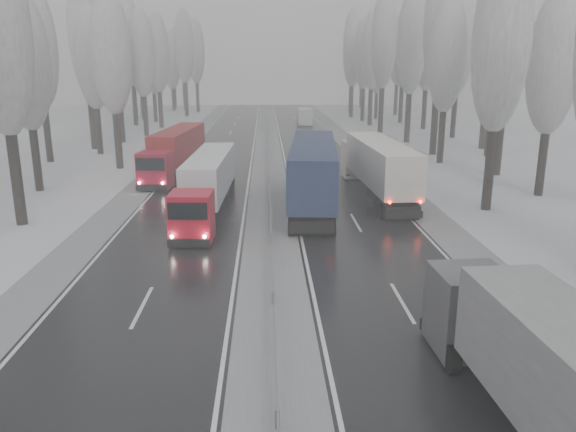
{
  "coord_description": "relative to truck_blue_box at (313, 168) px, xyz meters",
  "views": [
    {
      "loc": [
        -0.24,
        -8.94,
        9.36
      ],
      "look_at": [
        0.82,
        17.64,
        2.2
      ],
      "focal_mm": 35.0,
      "sensor_mm": 36.0,
      "label": 1
    }
  ],
  "objects": [
    {
      "name": "carriageway_right",
      "position": [
        2.29,
        1.65,
        -2.61
      ],
      "size": [
        7.5,
        200.0,
        0.03
      ],
      "primitive_type": "cube",
      "color": "black",
      "rests_on": "ground"
    },
    {
      "name": "carriageway_left",
      "position": [
        -8.21,
        1.65,
        -2.61
      ],
      "size": [
        7.5,
        200.0,
        0.03
      ],
      "primitive_type": "cube",
      "color": "black",
      "rests_on": "ground"
    },
    {
      "name": "median_slush",
      "position": [
        -2.96,
        1.65,
        -2.6
      ],
      "size": [
        3.0,
        200.0,
        0.04
      ],
      "primitive_type": "cube",
      "color": "#94979C",
      "rests_on": "ground"
    },
    {
      "name": "shoulder_right",
      "position": [
        7.24,
        1.65,
        -2.6
      ],
      "size": [
        2.4,
        200.0,
        0.04
      ],
      "primitive_type": "cube",
      "color": "#94979C",
      "rests_on": "ground"
    },
    {
      "name": "shoulder_left",
      "position": [
        -13.16,
        1.65,
        -2.6
      ],
      "size": [
        2.4,
        200.0,
        0.04
      ],
      "primitive_type": "cube",
      "color": "#94979C",
      "rests_on": "ground"
    },
    {
      "name": "median_guardrail",
      "position": [
        -2.96,
        1.64,
        -2.02
      ],
      "size": [
        0.12,
        200.0,
        0.76
      ],
      "color": "slate",
      "rests_on": "ground"
    },
    {
      "name": "tree_18",
      "position": [
        11.55,
        -1.31,
        8.08
      ],
      "size": [
        3.6,
        3.6,
        16.58
      ],
      "color": "black",
      "rests_on": "ground"
    },
    {
      "name": "tree_19",
      "position": [
        17.06,
        2.69,
        6.8
      ],
      "size": [
        3.6,
        3.6,
        14.57
      ],
      "color": "black",
      "rests_on": "ground"
    },
    {
      "name": "tree_20",
      "position": [
        14.94,
        6.82,
        7.52
      ],
      "size": [
        3.6,
        3.6,
        15.71
      ],
      "color": "black",
      "rests_on": "ground"
    },
    {
      "name": "tree_21",
      "position": [
        17.17,
        10.82,
        9.38
      ],
      "size": [
        3.6,
        3.6,
        18.62
      ],
      "color": "black",
      "rests_on": "ground"
    },
    {
      "name": "tree_22",
      "position": [
        14.07,
        17.25,
        7.62
      ],
      "size": [
        3.6,
        3.6,
        15.86
      ],
      "color": "black",
      "rests_on": "ground"
    },
    {
      "name": "tree_23",
      "position": [
        20.35,
        21.25,
        6.14
      ],
      "size": [
        3.6,
        3.6,
        13.55
      ],
      "color": "black",
      "rests_on": "ground"
    },
    {
      "name": "tree_24",
      "position": [
        14.94,
        22.67,
        10.57
      ],
      "size": [
        3.6,
        3.6,
        20.49
      ],
      "color": "black",
      "rests_on": "ground"
    },
    {
      "name": "tree_25",
      "position": [
        21.86,
        26.67,
        9.9
      ],
      "size": [
        3.6,
        3.6,
        19.44
      ],
      "color": "black",
      "rests_on": "ground"
    },
    {
      "name": "tree_26",
      "position": [
        14.61,
        32.92,
        9.48
      ],
      "size": [
        3.6,
        3.6,
        18.78
      ],
      "color": "black",
      "rests_on": "ground"
    },
    {
      "name": "tree_27",
      "position": [
        21.76,
        36.92,
        8.74
      ],
      "size": [
        3.6,
        3.6,
        17.62
      ],
      "color": "black",
      "rests_on": "ground"
    },
    {
      "name": "tree_28",
      "position": [
        13.38,
        43.61,
        10.02
      ],
      "size": [
        3.6,
        3.6,
        19.62
      ],
      "color": "black",
      "rests_on": "ground"
    },
    {
      "name": "tree_29",
      "position": [
        20.76,
        47.61,
        9.05
      ],
      "size": [
        3.6,
        3.6,
        18.11
      ],
      "color": "black",
      "rests_on": "ground"
    },
    {
      "name": "tree_30",
      "position": [
        13.61,
        53.35,
        8.89
      ],
      "size": [
        3.6,
        3.6,
        17.86
      ],
      "color": "black",
      "rests_on": "ground"
    },
    {
      "name": "tree_31",
      "position": [
        19.52,
        57.35,
        9.35
      ],
      "size": [
        3.6,
        3.6,
        18.58
      ],
      "color": "black",
      "rests_on": "ground"
    },
    {
      "name": "tree_32",
      "position": [
        13.67,
        60.86,
        8.56
      ],
      "size": [
        3.6,
        3.6,
        17.33
      ],
      "color": "black",
      "rests_on": "ground"
    },
    {
      "name": "tree_33",
      "position": [
        16.81,
        64.86,
        6.64
      ],
      "size": [
        3.6,
        3.6,
        14.33
      ],
      "color": "black",
      "rests_on": "ground"
    },
    {
      "name": "tree_34",
      "position": [
        12.78,
        67.97,
        8.75
      ],
      "size": [
        3.6,
        3.6,
        17.63
      ],
      "color": "black",
      "rests_on": "ground"
    },
    {
      "name": "tree_35",
      "position": [
        21.99,
        71.97,
        9.14
      ],
      "size": [
        3.6,
        3.6,
        18.25
      ],
      "color": "black",
      "rests_on": "ground"
    },
    {
      "name": "tree_36",
      "position": [
        14.08,
        77.81,
        10.4
      ],
      "size": [
        3.6,
        3.6,
        20.23
      ],
      "color": "black",
      "rests_on": "ground"
    },
    {
      "name": "tree_37",
      "position": [
        21.06,
        81.81,
        7.94
      ],
      "size": [
        3.6,
        3.6,
        16.37
      ],
      "color": "black",
      "rests_on": "ground"
    },
    {
      "name": "tree_38",
      "position": [
        15.77,
        88.38,
        8.97
      ],
      "size": [
        3.6,
        3.6,
        17.97
      ],
      "color": "black",
      "rests_on": "ground"
    },
    {
      "name": "tree_39",
      "position": [
        18.59,
        92.38,
        7.83
      ],
      "size": [
        3.6,
        3.6,
        16.19
      ],
      "color": "black",
      "rests_on": "ground"
    },
    {
      "name": "tree_60",
      "position": [
        -20.7,
        5.85,
        6.97
      ],
      "size": [
        3.6,
        3.6,
        14.84
      ],
      "color": "black",
      "rests_on": "ground"
    },
    {
      "name": "tree_62",
      "position": [
        -16.9,
        15.38,
        7.73
      ],
      "size": [
        3.6,
        3.6,
        16.04
      ],
      "color": "black",
      "rests_on": "ground"
    },
    {
      "name": "tree_63",
      "position": [
        -24.8,
        19.38,
        8.27
      ],
      "size": [
        3.6,
        3.6,
        16.88
      ],
      "color": "black",
      "rests_on": "ground"
    },
    {
      "name": "tree_64",
      "position": [
        -21.22,
        24.37,
        7.34
      ],
      "size": [
        3.6,
        3.6,
        15.42
      ],
      "color": "black",
      "rests_on": "ground"
    },
    {
      "name": "tree_65",
      "position": [
        -23.01,
        28.37,
        9.92
      ],
      "size": [
        3.6,
        3.6,
        19.48
      ],
      "color": "black",
      "rests_on": "ground"
    },
    {
      "name": "tree_66",
      "position": [
        -21.11,
        34.0,
        7.21
      ],
      "size": [
        3.6,
        3.6,
        15.23
      ],
      "color": "black",
      "rests_on": "ground"
    },
    {
      "name": "tree_67",
      "position": [
        -22.5,
        38.0,
        8.41
      ],
      "size": [
        3.6,
        3.6,
        17.09
      ],
      "color": "black",
      "rests_on": "ground"
    },
    {
      "name": "tree_68",
      "position": [
        -19.54,
        40.76,
        8.12
      ],
      "size": [
        3.6,
        3.6,
        16.65
      ],
      "color": "black",
      "rests_on": "ground"
    },
    {
      "name": "tree_69",
      "position": [
        -24.38,
        44.76,
        9.84
      ],
      "size": [
        3.6,
        3.6,
        19.35
      ],
      "color": "black",
      "rests_on": "ground"
    },
    {
      "name": "tree_70",
      "position": [
        -19.28,
        50.84,
        8.41
      ],
      "size": [
        3.6,
        3.6,
        17.09
      ],
      "color": "black",
      "rests_on": "ground"
    },
    {
      "name": "tree_71",
      "position": [
        -24.04,
        54.84,
        10.0
      ],
      "size": [
        3.6,
        3.6,
        19.61
      ],
      "color": "black",
      "rests_on": "ground"
    },
    {
      "name": "tree_72",
      "position": [
        -21.89,
        60.19,
        7.14
      ],
      "size": [
        3.6,
        3.6,
        15.11
      ],
      "color": "black",
      "rests_on": "ground"
    },
    {
      "name": "tree_73",
      "position": [
        -24.77,
        64.19,
        8.49
      ],
      "size": [
        3.6,
        3.6,
        17.22
      ],
      "color": "black",
      "rests_on": "ground"
    },
    {
      "name": "tree_74",
      "position": [
        -18.03,
        70.98,
        10.05
      ],
      "size": [
        3.6,
        3.6,
        19.68
      ],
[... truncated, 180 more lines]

